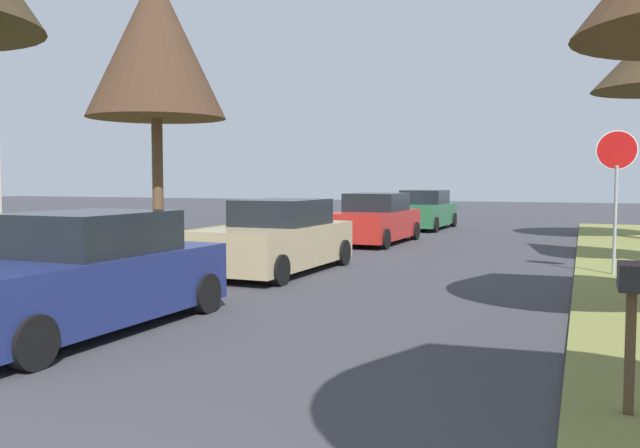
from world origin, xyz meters
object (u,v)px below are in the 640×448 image
Objects in this scene: parked_sedan_navy at (83,276)px; parked_sedan_tan at (278,239)px; curbside_mailbox at (632,295)px; parked_sedan_green at (424,211)px; stop_sign_far at (616,170)px; street_tree_left_mid_b at (156,45)px; parked_sedan_red at (375,220)px.

parked_sedan_tan is (0.04, 6.04, 0.00)m from parked_sedan_navy.
parked_sedan_navy is 3.51× the size of curbside_mailbox.
parked_sedan_tan and parked_sedan_green have the same top height.
stop_sign_far is 0.41× the size of street_tree_left_mid_b.
stop_sign_far is 13.60m from parked_sedan_green.
street_tree_left_mid_b is 1.63× the size of parked_sedan_tan.
parked_sedan_green is at bearing 89.31° from parked_sedan_red.
parked_sedan_green is at bearing 107.23° from curbside_mailbox.
curbside_mailbox is at bearing -72.77° from parked_sedan_green.
parked_sedan_green is 3.51× the size of curbside_mailbox.
street_tree_left_mid_b reaches higher than stop_sign_far.
parked_sedan_red is 15.57m from curbside_mailbox.
parked_sedan_navy is at bearing -61.51° from street_tree_left_mid_b.
stop_sign_far is 8.62m from parked_sedan_red.
parked_sedan_tan is 7.10m from parked_sedan_red.
street_tree_left_mid_b is at bearing -177.32° from stop_sign_far.
street_tree_left_mid_b is at bearing -108.86° from parked_sedan_green.
street_tree_left_mid_b is 13.80m from parked_sedan_green.
curbside_mailbox is at bearing -91.43° from stop_sign_far.
stop_sign_far is 2.34× the size of curbside_mailbox.
stop_sign_far is 0.67× the size of parked_sedan_navy.
parked_sedan_green reaches higher than curbside_mailbox.
parked_sedan_navy is at bearing 171.35° from curbside_mailbox.
parked_sedan_green is (0.11, 13.69, 0.00)m from parked_sedan_tan.
parked_sedan_green is at bearing 89.57° from parked_sedan_navy.
stop_sign_far is 0.67× the size of parked_sedan_red.
parked_sedan_green is at bearing 71.14° from street_tree_left_mid_b.
curbside_mailbox is (6.54, -7.04, 0.33)m from parked_sedan_tan.
street_tree_left_mid_b is 1.63× the size of parked_sedan_navy.
parked_sedan_navy is at bearing -90.43° from parked_sedan_green.
curbside_mailbox is at bearing -47.14° from parked_sedan_tan.
street_tree_left_mid_b is at bearing 141.48° from curbside_mailbox.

